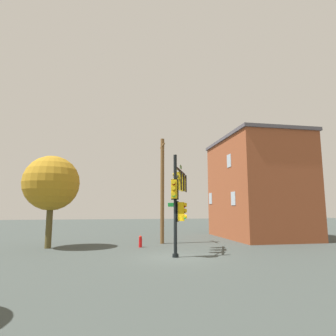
{
  "coord_description": "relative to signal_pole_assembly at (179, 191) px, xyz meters",
  "views": [
    {
      "loc": [
        -16.6,
        3.5,
        2.81
      ],
      "look_at": [
        0.54,
        0.34,
        5.31
      ],
      "focal_mm": 30.24,
      "sensor_mm": 36.0,
      "label": 1
    }
  ],
  "objects": [
    {
      "name": "fire_hydrant",
      "position": [
        3.64,
        2.08,
        -3.48
      ],
      "size": [
        0.33,
        0.24,
        0.83
      ],
      "color": "red",
      "rests_on": "ground_plane"
    },
    {
      "name": "ground_plane",
      "position": [
        -1.0,
        0.44,
        -3.9
      ],
      "size": [
        120.0,
        120.0,
        0.0
      ],
      "primitive_type": "plane",
      "color": "#3C4440"
    },
    {
      "name": "brick_building",
      "position": [
        8.13,
        -9.75,
        0.98
      ],
      "size": [
        10.14,
        7.14,
        9.73
      ],
      "color": "brown",
      "rests_on": "ground_plane"
    },
    {
      "name": "signal_pole_assembly",
      "position": [
        0.0,
        0.0,
        0.0
      ],
      "size": [
        4.46,
        2.0,
        6.05
      ],
      "color": "black",
      "rests_on": "ground_plane"
    },
    {
      "name": "tree_near",
      "position": [
        4.32,
        8.61,
        0.74
      ],
      "size": [
        4.01,
        4.01,
        6.67
      ],
      "color": "brown",
      "rests_on": "ground_plane"
    },
    {
      "name": "utility_pole",
      "position": [
        5.52,
        0.16,
        0.55
      ],
      "size": [
        1.8,
        0.31,
        8.66
      ],
      "color": "brown",
      "rests_on": "ground_plane"
    }
  ]
}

